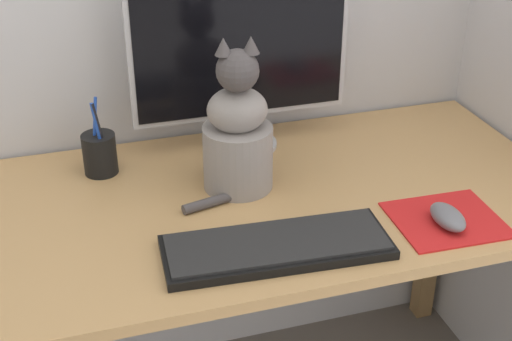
% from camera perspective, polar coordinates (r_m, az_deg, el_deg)
% --- Properties ---
extents(desk, '(1.31, 0.66, 0.70)m').
position_cam_1_polar(desk, '(1.56, 0.62, -4.97)').
color(desk, tan).
rests_on(desk, ground_plane).
extents(monitor, '(0.51, 0.17, 0.44)m').
position_cam_1_polar(monitor, '(1.62, -1.25, 9.55)').
color(monitor, '#B2B2B7').
rests_on(monitor, desk).
extents(keyboard, '(0.43, 0.18, 0.02)m').
position_cam_1_polar(keyboard, '(1.33, 1.67, -6.07)').
color(keyboard, black).
rests_on(keyboard, desk).
extents(mousepad_right, '(0.22, 0.19, 0.00)m').
position_cam_1_polar(mousepad_right, '(1.47, 14.98, -3.83)').
color(mousepad_right, red).
rests_on(mousepad_right, desk).
extents(computer_mouse_right, '(0.06, 0.10, 0.04)m').
position_cam_1_polar(computer_mouse_right, '(1.45, 15.09, -3.61)').
color(computer_mouse_right, slate).
rests_on(computer_mouse_right, mousepad_right).
extents(cat, '(0.22, 0.17, 0.34)m').
position_cam_1_polar(cat, '(1.48, -1.49, 2.94)').
color(cat, gray).
rests_on(cat, desk).
extents(pen_cup, '(0.07, 0.07, 0.18)m').
position_cam_1_polar(pen_cup, '(1.61, -12.40, 1.37)').
color(pen_cup, black).
rests_on(pen_cup, desk).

